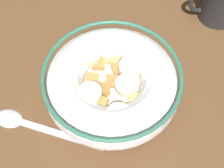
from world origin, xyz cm
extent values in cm
cube|color=brown|center=(0.00, 0.00, -1.00)|extent=(92.65, 92.65, 2.00)
cylinder|color=white|center=(0.00, 0.00, 0.30)|extent=(10.99, 10.99, 0.60)
torus|color=white|center=(0.00, 0.00, 3.00)|extent=(19.98, 19.98, 5.99)
torus|color=#337259|center=(0.00, 0.00, 5.69)|extent=(19.98, 19.98, 0.60)
cylinder|color=white|center=(0.00, 0.00, 3.19)|extent=(16.38, 16.38, 0.40)
cube|color=tan|center=(-5.84, 3.90, 3.83)|extent=(2.08, 2.01, 1.05)
cube|color=tan|center=(-1.21, -6.63, 3.79)|extent=(2.65, 2.63, 1.00)
cube|color=#B78947|center=(1.59, -3.21, 3.94)|extent=(2.22, 2.20, 0.91)
cube|color=#B78947|center=(2.85, -0.62, 3.92)|extent=(2.44, 2.37, 1.12)
cube|color=#B78947|center=(7.05, -0.28, 3.83)|extent=(2.24, 2.31, 1.07)
cube|color=tan|center=(5.61, -4.22, 4.02)|extent=(1.96, 2.01, 0.98)
cube|color=#AD7F42|center=(-0.12, -0.29, 3.76)|extent=(2.42, 2.38, 1.01)
cube|color=tan|center=(-2.73, 3.49, 3.83)|extent=(2.33, 2.39, 1.09)
cube|color=#AD7F42|center=(1.34, 1.11, 3.80)|extent=(2.16, 2.25, 1.11)
cube|color=#B78947|center=(0.26, 5.62, 3.79)|extent=(2.70, 2.68, 1.01)
cube|color=#AD7F42|center=(-1.27, -1.98, 3.83)|extent=(2.30, 2.27, 0.94)
cube|color=#AD7F42|center=(6.85, 2.28, 3.89)|extent=(2.16, 2.24, 1.10)
cube|color=#AD7F42|center=(-5.46, -3.40, 3.87)|extent=(2.72, 2.74, 1.07)
cube|color=tan|center=(-0.84, -3.82, 3.72)|extent=(2.68, 2.65, 1.02)
cube|color=tan|center=(-4.32, -1.26, 3.93)|extent=(2.69, 2.65, 1.12)
cube|color=#AD7F42|center=(-4.97, 2.26, 4.00)|extent=(2.62, 2.63, 0.89)
cube|color=#B78947|center=(2.13, 3.28, 3.93)|extent=(2.62, 2.62, 0.89)
cube|color=tan|center=(-3.05, -4.78, 3.97)|extent=(2.21, 2.13, 1.07)
cube|color=#B78947|center=(-6.54, -0.54, 3.85)|extent=(2.74, 2.73, 1.02)
cylinder|color=beige|center=(3.36, 2.24, 5.13)|extent=(4.39, 4.35, 1.20)
cylinder|color=#F4EABC|center=(0.10, 5.96, 4.95)|extent=(4.24, 4.28, 1.56)
cylinder|color=#F4EABC|center=(2.62, -4.21, 5.15)|extent=(3.86, 3.84, 1.44)
cylinder|color=#F4EABC|center=(-3.23, -4.45, 4.77)|extent=(3.83, 3.85, 1.36)
cylinder|color=beige|center=(-1.77, 1.70, 5.09)|extent=(4.55, 4.59, 1.23)
cylinder|color=#F9EFC6|center=(-2.77, -1.04, 5.32)|extent=(4.60, 4.61, 1.26)
ellipsoid|color=silver|center=(15.77, 1.99, 0.40)|extent=(5.06, 4.48, 0.80)
cube|color=silver|center=(8.11, 5.69, 0.18)|extent=(11.98, 6.47, 0.36)
torus|color=#262628|center=(-17.97, -13.71, 4.12)|extent=(5.41, 0.80, 5.41)
camera|label=1|loc=(3.10, 21.60, 39.69)|focal=46.45mm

